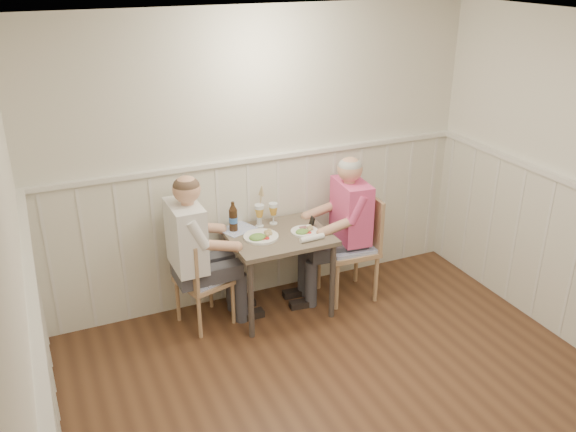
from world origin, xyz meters
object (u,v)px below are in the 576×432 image
(man_in_pink, at_px, (346,238))
(grass_vase, at_px, (259,207))
(chair_left, at_px, (198,277))
(diner_cream, at_px, (193,265))
(beer_bottle, at_px, (233,218))
(chair_right, at_px, (354,243))
(dining_table, at_px, (279,245))

(man_in_pink, bearing_deg, grass_vase, 162.91)
(chair_left, distance_m, diner_cream, 0.13)
(beer_bottle, relative_size, grass_vase, 0.69)
(chair_right, xyz_separation_m, grass_vase, (-0.83, 0.26, 0.39))
(man_in_pink, height_order, beer_bottle, man_in_pink)
(dining_table, distance_m, grass_vase, 0.38)
(chair_right, distance_m, beer_bottle, 1.15)
(dining_table, distance_m, chair_left, 0.74)
(diner_cream, relative_size, grass_vase, 3.56)
(chair_left, relative_size, man_in_pink, 0.61)
(dining_table, xyz_separation_m, chair_right, (0.74, -0.02, -0.11))
(diner_cream, xyz_separation_m, beer_bottle, (0.42, 0.17, 0.28))
(chair_left, bearing_deg, grass_vase, 15.95)
(chair_left, height_order, grass_vase, grass_vase)
(chair_right, relative_size, grass_vase, 2.51)
(chair_right, distance_m, chair_left, 1.46)
(chair_right, bearing_deg, chair_left, 176.88)
(beer_bottle, bearing_deg, grass_vase, 2.61)
(chair_right, height_order, man_in_pink, man_in_pink)
(chair_left, xyz_separation_m, diner_cream, (-0.04, 0.00, 0.13))
(dining_table, distance_m, beer_bottle, 0.46)
(beer_bottle, bearing_deg, diner_cream, -158.54)
(dining_table, relative_size, diner_cream, 0.61)
(diner_cream, bearing_deg, man_in_pink, -2.21)
(man_in_pink, height_order, diner_cream, diner_cream)
(beer_bottle, bearing_deg, chair_right, -13.03)
(chair_right, relative_size, beer_bottle, 3.65)
(dining_table, bearing_deg, chair_left, 175.50)
(diner_cream, bearing_deg, beer_bottle, 21.46)
(diner_cream, height_order, beer_bottle, diner_cream)
(man_in_pink, distance_m, beer_bottle, 1.06)
(man_in_pink, xyz_separation_m, diner_cream, (-1.42, 0.05, 0.01))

